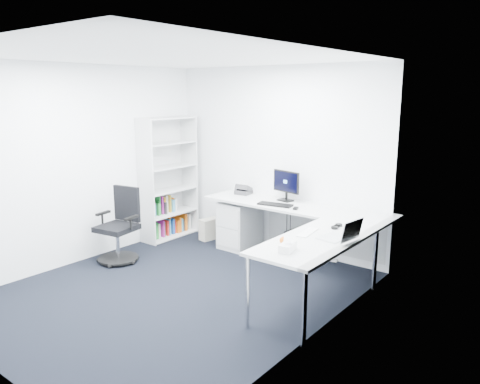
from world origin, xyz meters
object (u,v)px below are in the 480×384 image
Objects in this scene: bookshelf at (168,178)px; laptop at (334,227)px; task_chair at (117,226)px; l_desk at (280,239)px; monitor at (286,186)px.

laptop is (3.28, -0.70, -0.05)m from bookshelf.
task_chair is at bearing -161.92° from laptop.
l_desk is 0.84m from monitor.
task_chair is at bearing -123.32° from monitor.
l_desk is at bearing 157.38° from laptop.
bookshelf is at bearing -155.98° from monitor.
bookshelf reaches higher than task_chair.
bookshelf is at bearing 92.95° from task_chair.
bookshelf is at bearing 178.68° from l_desk.
bookshelf is 1.99m from monitor.
monitor reaches higher than laptop.
l_desk is 2.63× the size of task_chair.
l_desk is at bearing -53.51° from monitor.
laptop is (1.11, -0.65, 0.52)m from l_desk.
l_desk is at bearing -1.32° from bookshelf.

